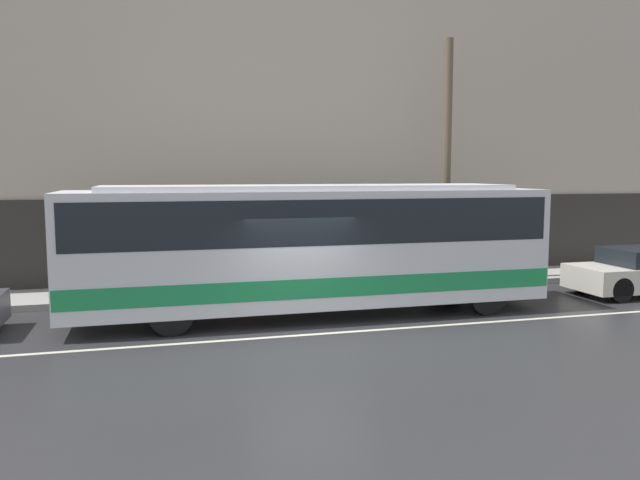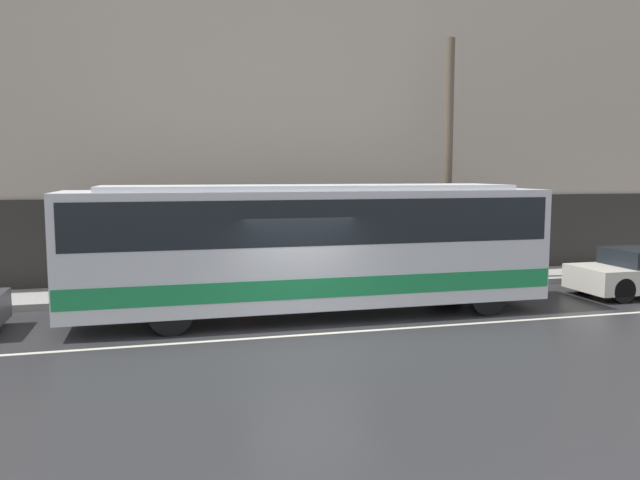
# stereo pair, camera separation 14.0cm
# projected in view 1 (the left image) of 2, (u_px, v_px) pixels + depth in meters

# --- Properties ---
(ground_plane) EXTENTS (60.00, 60.00, 0.00)m
(ground_plane) POSITION_uv_depth(u_px,v_px,m) (307.00, 335.00, 13.50)
(ground_plane) COLOR #2D2D30
(sidewalk) EXTENTS (60.00, 2.35, 0.18)m
(sidewalk) POSITION_uv_depth(u_px,v_px,m) (265.00, 288.00, 18.45)
(sidewalk) COLOR #A09E99
(sidewalk) RESTS_ON ground_plane
(building_facade) EXTENTS (60.00, 0.35, 10.95)m
(building_facade) POSITION_uv_depth(u_px,v_px,m) (256.00, 114.00, 19.15)
(building_facade) COLOR #B7A899
(building_facade) RESTS_ON ground_plane
(lane_stripe) EXTENTS (54.00, 0.14, 0.01)m
(lane_stripe) POSITION_uv_depth(u_px,v_px,m) (307.00, 335.00, 13.49)
(lane_stripe) COLOR beige
(lane_stripe) RESTS_ON ground_plane
(transit_bus) EXTENTS (11.61, 2.60, 3.20)m
(transit_bus) POSITION_uv_depth(u_px,v_px,m) (311.00, 242.00, 15.25)
(transit_bus) COLOR silver
(transit_bus) RESTS_ON ground_plane
(utility_pole_near) EXTENTS (0.27, 0.27, 7.35)m
(utility_pole_near) POSITION_uv_depth(u_px,v_px,m) (446.00, 161.00, 19.13)
(utility_pole_near) COLOR brown
(utility_pole_near) RESTS_ON sidewalk
(pedestrian_waiting) EXTENTS (0.36, 0.36, 1.78)m
(pedestrian_waiting) POSITION_uv_depth(u_px,v_px,m) (247.00, 261.00, 17.69)
(pedestrian_waiting) COLOR maroon
(pedestrian_waiting) RESTS_ON sidewalk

